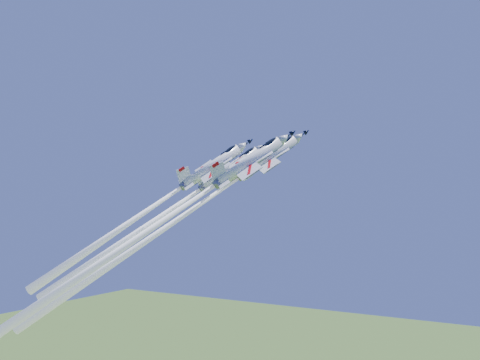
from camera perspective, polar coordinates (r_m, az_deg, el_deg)
The scene contains 4 objects.
jet_lead at distance 97.23m, azimuth -7.18°, elevation -4.55°, with size 34.49×33.83×42.02m.
jet_left at distance 99.46m, azimuth -8.15°, elevation -3.65°, with size 28.93×27.45×33.85m.
jet_right at distance 86.54m, azimuth -9.64°, elevation -5.27°, with size 33.00×32.09×39.79m.
jet_slot at distance 92.81m, azimuth -9.71°, elevation -3.12°, with size 26.11×24.62×30.32m.
Camera 1 is at (48.13, -81.33, 79.79)m, focal length 40.00 mm.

